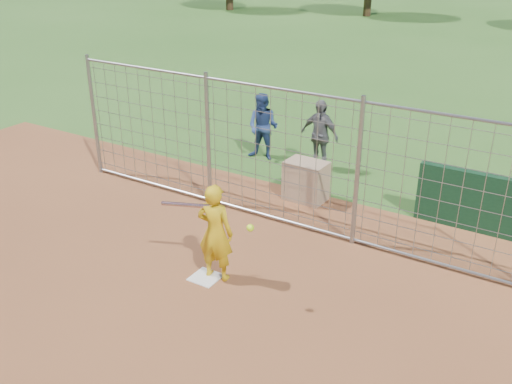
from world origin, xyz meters
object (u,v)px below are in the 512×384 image
Objects in this scene: batter at (215,233)px; equipment_bin at (306,181)px; bystander_a at (263,127)px; bystander_b at (319,135)px.

equipment_bin is (-0.12, 3.23, -0.38)m from batter.
bystander_a is 1.40m from bystander_b.
bystander_a is (-2.01, 4.71, -0.01)m from batter.
equipment_bin is at bearing -44.21° from bystander_a.
bystander_b reaches higher than batter.
bystander_b is at bearing 109.39° from equipment_bin.
bystander_b is at bearing -90.76° from batter.
batter is 1.96× the size of equipment_bin.
batter is at bearing -85.80° from equipment_bin.
bystander_b is 2.00× the size of equipment_bin.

